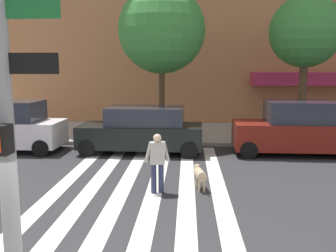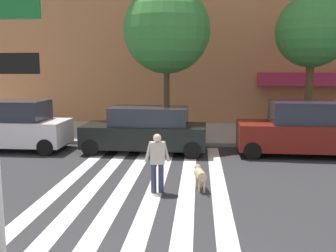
# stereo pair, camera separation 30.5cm
# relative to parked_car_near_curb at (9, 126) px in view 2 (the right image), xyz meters

# --- Properties ---
(ground_plane) EXTENTS (160.00, 160.00, 0.00)m
(ground_plane) POSITION_rel_parked_car_near_curb_xyz_m (6.35, -4.58, -0.99)
(ground_plane) COLOR #2B2B2D
(sidewalk_far) EXTENTS (80.00, 6.00, 0.15)m
(sidewalk_far) POSITION_rel_parked_car_near_curb_xyz_m (6.35, 4.29, -0.91)
(sidewalk_far) COLOR gray
(sidewalk_far) RESTS_ON ground_plane
(crosswalk_stripes) EXTENTS (4.95, 11.15, 0.01)m
(crosswalk_stripes) POSITION_rel_parked_car_near_curb_xyz_m (6.13, -4.58, -0.98)
(crosswalk_stripes) COLOR silver
(crosswalk_stripes) RESTS_ON ground_plane
(parked_car_near_curb) EXTENTS (4.91, 2.06, 2.05)m
(parked_car_near_curb) POSITION_rel_parked_car_near_curb_xyz_m (0.00, 0.00, 0.00)
(parked_car_near_curb) COLOR silver
(parked_car_near_curb) RESTS_ON ground_plane
(parked_car_behind_first) EXTENTS (4.92, 2.15, 1.84)m
(parked_car_behind_first) POSITION_rel_parked_car_near_curb_xyz_m (5.68, -0.00, -0.08)
(parked_car_behind_first) COLOR black
(parked_car_behind_first) RESTS_ON ground_plane
(parked_car_third_in_line) EXTENTS (4.70, 2.13, 2.09)m
(parked_car_third_in_line) POSITION_rel_parked_car_near_curb_xyz_m (11.70, -0.00, 0.01)
(parked_car_third_in_line) COLOR maroon
(parked_car_third_in_line) RESTS_ON ground_plane
(street_tree_nearest) EXTENTS (3.87, 3.87, 6.82)m
(street_tree_nearest) POSITION_rel_parked_car_near_curb_xyz_m (6.31, 2.35, 4.03)
(street_tree_nearest) COLOR #4C3823
(street_tree_nearest) RESTS_ON sidewalk_far
(street_tree_middle) EXTENTS (3.25, 3.25, 6.47)m
(street_tree_middle) POSITION_rel_parked_car_near_curb_xyz_m (12.78, 2.97, 3.96)
(street_tree_middle) COLOR #4C3823
(street_tree_middle) RESTS_ON sidewalk_far
(pedestrian_dog_walker) EXTENTS (0.71, 0.31, 1.64)m
(pedestrian_dog_walker) POSITION_rel_parked_car_near_curb_xyz_m (6.68, -4.88, -0.06)
(pedestrian_dog_walker) COLOR #282D4C
(pedestrian_dog_walker) RESTS_ON ground_plane
(dog_on_leash) EXTENTS (0.38, 0.98, 0.65)m
(dog_on_leash) POSITION_rel_parked_car_near_curb_xyz_m (7.84, -4.51, -0.55)
(dog_on_leash) COLOR tan
(dog_on_leash) RESTS_ON ground_plane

